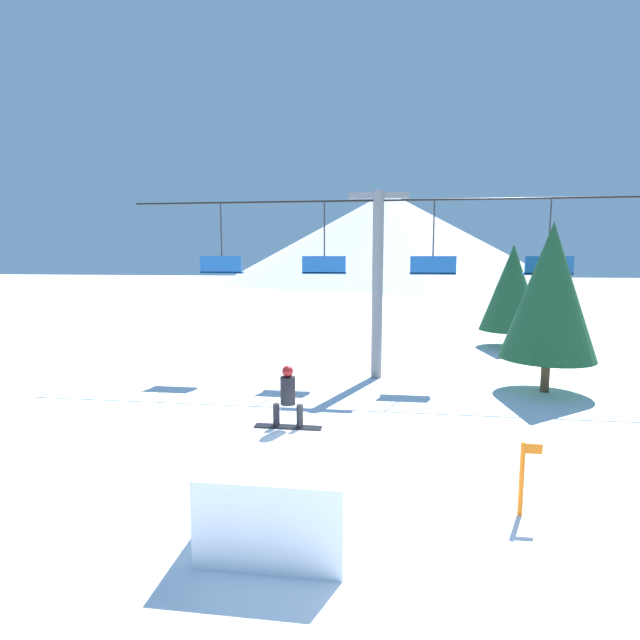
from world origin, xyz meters
name	(u,v)px	position (x,y,z in m)	size (l,w,h in m)	color
ground_plane	(363,536)	(0.00, 0.00, 0.00)	(220.00, 220.00, 0.00)	white
mountain_ridge	(387,237)	(0.00, 90.21, 8.54)	(63.36, 63.36, 17.07)	silver
snow_ramp	(287,483)	(-1.48, 0.38, 0.76)	(2.48, 3.41, 1.51)	white
snowboarder	(288,397)	(-1.65, 1.36, 2.18)	(1.43, 0.31, 1.33)	black
chairlift	(378,271)	(-0.05, 12.02, 4.44)	(20.70, 0.45, 7.68)	slate
pine_tree_near	(550,291)	(6.28, 10.66, 3.79)	(3.41, 3.41, 6.31)	#4C3823
pine_tree_far	(512,288)	(7.15, 20.05, 3.31)	(3.37, 3.37, 5.68)	#4C3823
trail_marker	(523,476)	(3.06, 1.19, 0.80)	(0.41, 0.10, 1.49)	orange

